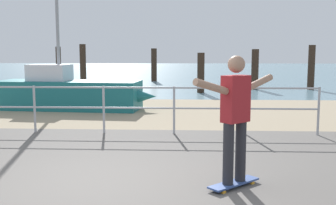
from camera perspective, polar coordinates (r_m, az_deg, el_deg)
name	(u,v)px	position (r m, az deg, el deg)	size (l,w,h in m)	color
beach_strip	(145,111)	(12.20, -3.33, -1.27)	(24.00, 6.00, 0.04)	tan
sea_surface	(175,70)	(40.06, 0.98, 4.57)	(72.00, 50.00, 0.04)	slate
railing_fence	(34,102)	(9.29, -18.38, 0.08)	(12.31, 0.05, 1.05)	#9EA0A5
sailboat	(74,93)	(12.84, -13.18, 1.33)	(5.02, 1.76, 5.25)	#19666B
skateboard	(234,183)	(5.45, 9.30, -11.22)	(0.73, 0.69, 0.08)	#334C8C
skateboarder	(235,112)	(5.23, 9.51, -1.29)	(1.13, 1.04, 1.65)	#26262B
groyne_post_0	(59,65)	(23.76, -15.21, 5.10)	(0.29, 0.29, 2.09)	#332319
groyne_post_1	(83,68)	(18.52, -11.92, 4.77)	(0.28, 0.28, 2.14)	#332319
groyne_post_2	(154,65)	(24.62, -2.00, 5.31)	(0.34, 0.34, 2.01)	#332319
groyne_post_3	(201,73)	(17.68, 4.67, 4.19)	(0.31, 0.31, 1.76)	#332319
groyne_post_4	(255,69)	(19.73, 12.19, 4.59)	(0.34, 0.34, 1.93)	#332319
groyne_post_5	(311,68)	(20.28, 19.60, 4.68)	(0.32, 0.32, 2.12)	#332319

